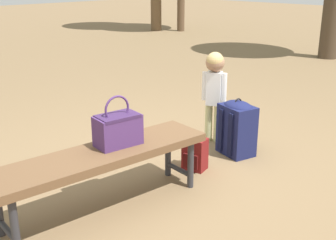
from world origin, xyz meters
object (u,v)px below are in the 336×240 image
backpack_small (195,152)px  child_standing (214,83)px  handbag (118,128)px  park_bench (103,159)px  backpack_large (237,126)px

backpack_small → child_standing: bearing=26.1°
handbag → child_standing: 1.46m
park_bench → child_standing: size_ratio=1.80×
handbag → child_standing: (1.44, 0.28, 0.03)m
child_standing → handbag: bearing=-169.1°
handbag → backpack_large: handbag is taller
handbag → backpack_large: bearing=-3.8°
child_standing → backpack_large: child_standing is taller
park_bench → handbag: (0.15, 0.01, 0.18)m
backpack_large → backpack_small: (-0.53, 0.05, -0.11)m
park_bench → child_standing: child_standing is taller
child_standing → backpack_small: size_ratio=2.79×
backpack_small → park_bench: bearing=178.8°
handbag → backpack_large: size_ratio=0.68×
park_bench → backpack_small: 0.99m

